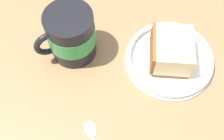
{
  "coord_description": "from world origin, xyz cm",
  "views": [
    {
      "loc": [
        21.76,
        11.3,
        44.37
      ],
      "look_at": [
        4.08,
        -2.23,
        3.0
      ],
      "focal_mm": 43.25,
      "sensor_mm": 36.0,
      "label": 1
    }
  ],
  "objects": [
    {
      "name": "cake_slice",
      "position": [
        -5.2,
        3.96,
        3.6
      ],
      "size": [
        10.62,
        10.35,
        5.3
      ],
      "color": "brown",
      "rests_on": "small_plate"
    },
    {
      "name": "small_plate",
      "position": [
        -5.34,
        4.18,
        0.88
      ],
      "size": [
        16.73,
        16.73,
        1.78
      ],
      "color": "white",
      "rests_on": "ground_plane"
    },
    {
      "name": "tea_mug",
      "position": [
        3.78,
        -11.73,
        5.17
      ],
      "size": [
        10.87,
        8.66,
        10.01
      ],
      "color": "black",
      "rests_on": "ground_plane"
    },
    {
      "name": "teaspoon",
      "position": [
        15.01,
        2.25,
        0.35
      ],
      "size": [
        8.06,
        10.05,
        0.8
      ],
      "color": "silver",
      "rests_on": "ground_plane"
    },
    {
      "name": "ground_plane",
      "position": [
        0.0,
        0.0,
        -1.62
      ],
      "size": [
        150.36,
        150.36,
        3.23
      ],
      "primitive_type": "cube",
      "color": "#936D47"
    }
  ]
}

